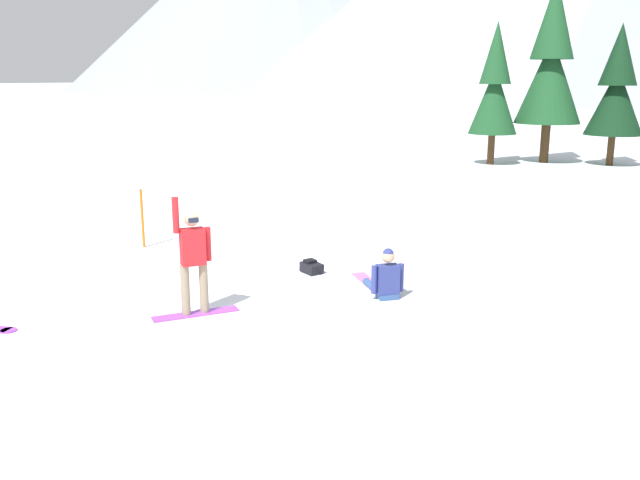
{
  "coord_description": "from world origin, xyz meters",
  "views": [
    {
      "loc": [
        5.57,
        -8.76,
        3.97
      ],
      "look_at": [
        0.04,
        2.24,
        1.0
      ],
      "focal_mm": 37.9,
      "sensor_mm": 36.0,
      "label": 1
    }
  ],
  "objects": [
    {
      "name": "trail_marker_pole",
      "position": [
        -5.29,
        3.4,
        0.7
      ],
      "size": [
        0.06,
        0.06,
        1.41
      ],
      "primitive_type": "cylinder",
      "color": "orange",
      "rests_on": "ground_plane"
    },
    {
      "name": "pine_tree_slender",
      "position": [
        3.53,
        25.2,
        3.46
      ],
      "size": [
        2.57,
        2.57,
        6.35
      ],
      "color": "#472D19",
      "rests_on": "ground_plane"
    },
    {
      "name": "snowboarder_midground",
      "position": [
        1.23,
        2.52,
        0.33
      ],
      "size": [
        1.48,
        1.56,
        0.95
      ],
      "color": "#335184",
      "rests_on": "ground_plane"
    },
    {
      "name": "ground_plane",
      "position": [
        0.0,
        0.0,
        0.0
      ],
      "size": [
        800.0,
        800.0,
        0.0
      ],
      "primitive_type": "plane",
      "color": "silver"
    },
    {
      "name": "backpack_black",
      "position": [
        -0.67,
        3.25,
        0.12
      ],
      "size": [
        0.54,
        0.49,
        0.28
      ],
      "color": "black",
      "rests_on": "ground_plane"
    },
    {
      "name": "snowboarder_foreground",
      "position": [
        -1.28,
        0.09,
        0.99
      ],
      "size": [
        1.15,
        1.33,
        2.07
      ],
      "color": "#993FD8",
      "rests_on": "ground_plane"
    },
    {
      "name": "pine_tree_tall",
      "position": [
        0.62,
        24.98,
        4.58
      ],
      "size": [
        3.05,
        3.05,
        8.41
      ],
      "color": "#472D19",
      "rests_on": "ground_plane"
    },
    {
      "name": "pine_tree_broad",
      "position": [
        -1.5,
        23.07,
        3.51
      ],
      "size": [
        2.2,
        2.2,
        6.45
      ],
      "color": "#472D19",
      "rests_on": "ground_plane"
    }
  ]
}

